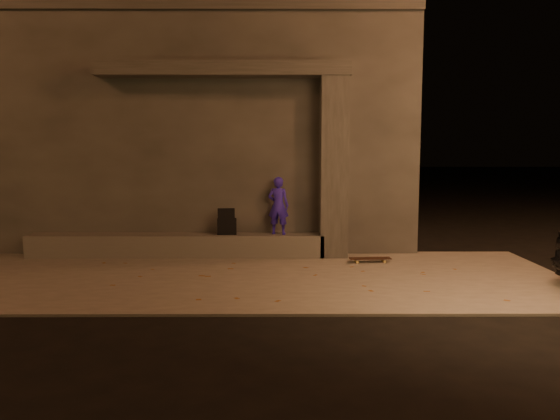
{
  "coord_description": "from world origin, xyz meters",
  "views": [
    {
      "loc": [
        0.57,
        -7.24,
        2.22
      ],
      "look_at": [
        0.61,
        2.0,
        1.18
      ],
      "focal_mm": 35.0,
      "sensor_mm": 36.0,
      "label": 1
    }
  ],
  "objects_px": {
    "column": "(334,168)",
    "skateboard": "(370,259)",
    "skateboarder": "(278,206)",
    "backpack": "(227,225)"
  },
  "relations": [
    {
      "from": "skateboarder",
      "to": "backpack",
      "type": "bearing_deg",
      "value": 14.41
    },
    {
      "from": "column",
      "to": "skateboard",
      "type": "bearing_deg",
      "value": -44.74
    },
    {
      "from": "backpack",
      "to": "skateboarder",
      "type": "bearing_deg",
      "value": -4.86
    },
    {
      "from": "skateboarder",
      "to": "skateboard",
      "type": "xyz_separation_m",
      "value": [
        1.77,
        -0.65,
        -0.96
      ]
    },
    {
      "from": "backpack",
      "to": "skateboard",
      "type": "bearing_deg",
      "value": -17.84
    },
    {
      "from": "skateboarder",
      "to": "skateboard",
      "type": "bearing_deg",
      "value": 174.27
    },
    {
      "from": "backpack",
      "to": "skateboard",
      "type": "distance_m",
      "value": 2.95
    },
    {
      "from": "column",
      "to": "skateboard",
      "type": "xyz_separation_m",
      "value": [
        0.66,
        -0.65,
        -1.73
      ]
    },
    {
      "from": "skateboarder",
      "to": "column",
      "type": "bearing_deg",
      "value": -165.59
    },
    {
      "from": "column",
      "to": "skateboarder",
      "type": "height_order",
      "value": "column"
    }
  ]
}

